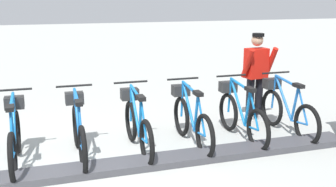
{
  "coord_description": "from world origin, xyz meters",
  "views": [
    {
      "loc": [
        -5.12,
        0.21,
        2.34
      ],
      "look_at": [
        0.5,
        -1.58,
        0.9
      ],
      "focal_mm": 43.11,
      "sensor_mm": 36.0,
      "label": 1
    }
  ],
  "objects_px": {
    "bike_docked_4": "(78,129)",
    "bike_docked_1": "(240,114)",
    "worker_near_rack": "(256,73)",
    "bike_docked_0": "(286,109)",
    "bike_docked_2": "(191,119)",
    "bike_docked_5": "(15,136)",
    "bike_docked_3": "(137,124)"
  },
  "relations": [
    {
      "from": "bike_docked_4",
      "to": "bike_docked_1",
      "type": "bearing_deg",
      "value": -90.0
    },
    {
      "from": "worker_near_rack",
      "to": "bike_docked_4",
      "type": "bearing_deg",
      "value": 104.34
    },
    {
      "from": "bike_docked_0",
      "to": "bike_docked_2",
      "type": "bearing_deg",
      "value": 90.0
    },
    {
      "from": "bike_docked_1",
      "to": "bike_docked_5",
      "type": "xyz_separation_m",
      "value": [
        0.0,
        3.52,
        0.0
      ]
    },
    {
      "from": "bike_docked_1",
      "to": "worker_near_rack",
      "type": "height_order",
      "value": "worker_near_rack"
    },
    {
      "from": "bike_docked_1",
      "to": "bike_docked_3",
      "type": "distance_m",
      "value": 1.76
    },
    {
      "from": "bike_docked_0",
      "to": "bike_docked_3",
      "type": "height_order",
      "value": "same"
    },
    {
      "from": "bike_docked_2",
      "to": "bike_docked_1",
      "type": "bearing_deg",
      "value": -90.0
    },
    {
      "from": "bike_docked_3",
      "to": "worker_near_rack",
      "type": "bearing_deg",
      "value": -70.97
    },
    {
      "from": "bike_docked_0",
      "to": "bike_docked_5",
      "type": "xyz_separation_m",
      "value": [
        0.0,
        4.4,
        0.0
      ]
    },
    {
      "from": "bike_docked_5",
      "to": "bike_docked_0",
      "type": "bearing_deg",
      "value": -90.0
    },
    {
      "from": "bike_docked_4",
      "to": "bike_docked_5",
      "type": "height_order",
      "value": "same"
    },
    {
      "from": "bike_docked_0",
      "to": "bike_docked_4",
      "type": "bearing_deg",
      "value": 90.0
    },
    {
      "from": "bike_docked_4",
      "to": "bike_docked_0",
      "type": "bearing_deg",
      "value": -90.0
    },
    {
      "from": "bike_docked_3",
      "to": "bike_docked_2",
      "type": "bearing_deg",
      "value": -90.0
    },
    {
      "from": "bike_docked_1",
      "to": "bike_docked_3",
      "type": "relative_size",
      "value": 1.0
    },
    {
      "from": "bike_docked_3",
      "to": "bike_docked_5",
      "type": "height_order",
      "value": "same"
    },
    {
      "from": "bike_docked_3",
      "to": "bike_docked_4",
      "type": "xyz_separation_m",
      "value": [
        0.0,
        0.88,
        0.0
      ]
    },
    {
      "from": "bike_docked_0",
      "to": "bike_docked_1",
      "type": "height_order",
      "value": "same"
    },
    {
      "from": "bike_docked_0",
      "to": "bike_docked_4",
      "type": "height_order",
      "value": "same"
    },
    {
      "from": "bike_docked_1",
      "to": "bike_docked_3",
      "type": "bearing_deg",
      "value": 90.0
    },
    {
      "from": "bike_docked_5",
      "to": "worker_near_rack",
      "type": "bearing_deg",
      "value": -78.52
    },
    {
      "from": "bike_docked_4",
      "to": "worker_near_rack",
      "type": "xyz_separation_m",
      "value": [
        0.87,
        -3.4,
        0.48
      ]
    },
    {
      "from": "bike_docked_1",
      "to": "worker_near_rack",
      "type": "relative_size",
      "value": 1.04
    },
    {
      "from": "bike_docked_3",
      "to": "bike_docked_4",
      "type": "relative_size",
      "value": 1.0
    },
    {
      "from": "bike_docked_0",
      "to": "bike_docked_5",
      "type": "height_order",
      "value": "same"
    },
    {
      "from": "bike_docked_4",
      "to": "bike_docked_5",
      "type": "bearing_deg",
      "value": 90.0
    },
    {
      "from": "bike_docked_1",
      "to": "bike_docked_2",
      "type": "distance_m",
      "value": 0.88
    },
    {
      "from": "bike_docked_3",
      "to": "bike_docked_4",
      "type": "height_order",
      "value": "same"
    },
    {
      "from": "bike_docked_0",
      "to": "bike_docked_3",
      "type": "bearing_deg",
      "value": 90.0
    },
    {
      "from": "bike_docked_0",
      "to": "bike_docked_4",
      "type": "relative_size",
      "value": 1.0
    },
    {
      "from": "bike_docked_1",
      "to": "bike_docked_5",
      "type": "height_order",
      "value": "same"
    }
  ]
}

